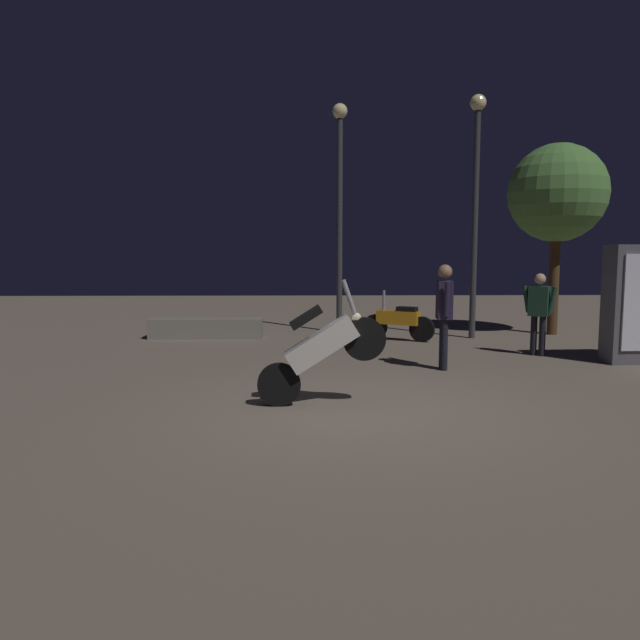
{
  "coord_description": "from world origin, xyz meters",
  "views": [
    {
      "loc": [
        -0.67,
        -7.61,
        1.99
      ],
      "look_at": [
        -0.49,
        1.26,
        1.0
      ],
      "focal_mm": 34.8,
      "sensor_mm": 36.0,
      "label": 1
    }
  ],
  "objects_px": {
    "person_rider_beside": "(444,307)",
    "streetlamp_far": "(340,191)",
    "person_bystander_far": "(539,307)",
    "motorcycle_white_foreground": "(321,348)",
    "motorcycle_orange_parked_left": "(398,321)",
    "streetlamp_near": "(476,187)"
  },
  "relations": [
    {
      "from": "motorcycle_white_foreground",
      "to": "person_rider_beside",
      "type": "relative_size",
      "value": 0.94
    },
    {
      "from": "person_rider_beside",
      "to": "streetlamp_near",
      "type": "bearing_deg",
      "value": -107.58
    },
    {
      "from": "motorcycle_white_foreground",
      "to": "motorcycle_orange_parked_left",
      "type": "distance_m",
      "value": 6.11
    },
    {
      "from": "streetlamp_near",
      "to": "streetlamp_far",
      "type": "height_order",
      "value": "streetlamp_far"
    },
    {
      "from": "person_rider_beside",
      "to": "streetlamp_far",
      "type": "distance_m",
      "value": 5.58
    },
    {
      "from": "person_rider_beside",
      "to": "streetlamp_far",
      "type": "bearing_deg",
      "value": -68.65
    },
    {
      "from": "person_rider_beside",
      "to": "person_bystander_far",
      "type": "relative_size",
      "value": 1.13
    },
    {
      "from": "person_rider_beside",
      "to": "streetlamp_near",
      "type": "xyz_separation_m",
      "value": [
        1.49,
        3.76,
        2.34
      ]
    },
    {
      "from": "person_rider_beside",
      "to": "person_bystander_far",
      "type": "height_order",
      "value": "person_rider_beside"
    },
    {
      "from": "streetlamp_near",
      "to": "streetlamp_far",
      "type": "relative_size",
      "value": 0.99
    },
    {
      "from": "streetlamp_far",
      "to": "streetlamp_near",
      "type": "bearing_deg",
      "value": -19.61
    },
    {
      "from": "motorcycle_white_foreground",
      "to": "motorcycle_orange_parked_left",
      "type": "bearing_deg",
      "value": 69.33
    },
    {
      "from": "streetlamp_near",
      "to": "streetlamp_far",
      "type": "bearing_deg",
      "value": 160.39
    },
    {
      "from": "person_rider_beside",
      "to": "person_bystander_far",
      "type": "distance_m",
      "value": 2.5
    },
    {
      "from": "motorcycle_white_foreground",
      "to": "streetlamp_far",
      "type": "xyz_separation_m",
      "value": [
        0.6,
        7.2,
        2.68
      ]
    },
    {
      "from": "motorcycle_white_foreground",
      "to": "person_rider_beside",
      "type": "height_order",
      "value": "person_rider_beside"
    },
    {
      "from": "motorcycle_orange_parked_left",
      "to": "streetlamp_near",
      "type": "distance_m",
      "value": 3.45
    },
    {
      "from": "streetlamp_far",
      "to": "motorcycle_white_foreground",
      "type": "bearing_deg",
      "value": -94.79
    },
    {
      "from": "streetlamp_near",
      "to": "streetlamp_far",
      "type": "distance_m",
      "value": 3.18
    },
    {
      "from": "motorcycle_orange_parked_left",
      "to": "streetlamp_near",
      "type": "bearing_deg",
      "value": -140.69
    },
    {
      "from": "motorcycle_white_foreground",
      "to": "streetlamp_far",
      "type": "distance_m",
      "value": 7.71
    },
    {
      "from": "person_rider_beside",
      "to": "motorcycle_orange_parked_left",
      "type": "bearing_deg",
      "value": -81.75
    }
  ]
}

